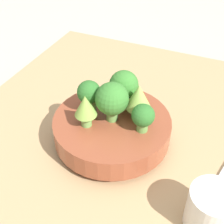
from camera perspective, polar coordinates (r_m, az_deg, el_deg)
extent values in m
plane|color=#ADA89E|center=(0.74, -0.02, -6.28)|extent=(6.00, 6.00, 0.00)
cube|color=tan|center=(0.73, -0.02, -5.31)|extent=(0.90, 0.73, 0.03)
cylinder|color=brown|center=(0.70, 0.00, -4.79)|extent=(0.11, 0.11, 0.01)
cylinder|color=brown|center=(0.68, 0.00, -2.89)|extent=(0.25, 0.25, 0.05)
cylinder|color=#6BA34C|center=(0.65, 0.00, -0.32)|extent=(0.02, 0.02, 0.03)
sphere|color=#387A2D|center=(0.63, 0.00, 2.45)|extent=(0.07, 0.07, 0.07)
cylinder|color=#6BA34C|center=(0.68, -4.10, 1.29)|extent=(0.03, 0.03, 0.03)
sphere|color=#2D6B28|center=(0.66, -4.24, 3.64)|extent=(0.05, 0.05, 0.05)
cylinder|color=#7AB256|center=(0.64, -4.71, -1.40)|extent=(0.02, 0.02, 0.03)
cone|color=#84AD47|center=(0.62, -4.89, 1.21)|extent=(0.05, 0.05, 0.05)
cylinder|color=#6BA34C|center=(0.67, 4.71, 0.17)|extent=(0.03, 0.03, 0.02)
cone|color=#93B751|center=(0.65, 4.89, 2.84)|extent=(0.06, 0.06, 0.06)
cylinder|color=#7AB256|center=(0.70, 2.10, 2.58)|extent=(0.02, 0.02, 0.02)
sphere|color=#387A2D|center=(0.68, 2.17, 4.96)|extent=(0.07, 0.07, 0.07)
cylinder|color=#6BA34C|center=(0.63, 5.55, -2.53)|extent=(0.02, 0.02, 0.02)
sphere|color=#2D6B28|center=(0.62, 5.71, -0.61)|extent=(0.05, 0.05, 0.05)
cylinder|color=silver|center=(0.57, 17.68, -16.63)|extent=(0.08, 0.08, 0.08)
cube|color=silver|center=(0.64, 18.13, -13.28)|extent=(0.18, 0.05, 0.01)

